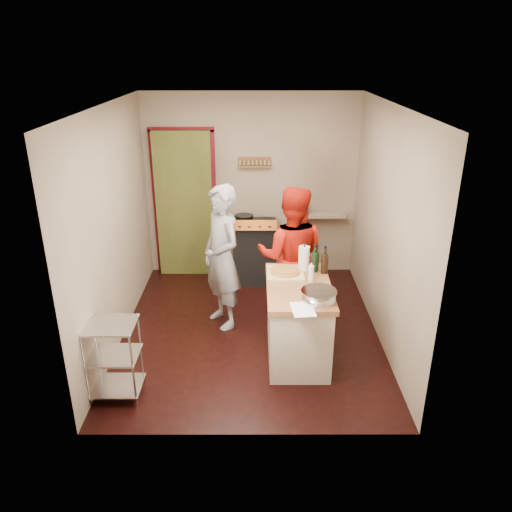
# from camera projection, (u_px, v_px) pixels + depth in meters

# --- Properties ---
(floor) EXTENTS (3.50, 3.50, 0.00)m
(floor) POSITION_uv_depth(u_px,v_px,m) (250.00, 330.00, 5.98)
(floor) COLOR black
(floor) RESTS_ON ground
(back_wall) EXTENTS (3.00, 0.44, 2.60)m
(back_wall) POSITION_uv_depth(u_px,v_px,m) (207.00, 197.00, 7.18)
(back_wall) COLOR tan
(back_wall) RESTS_ON ground
(left_wall) EXTENTS (0.04, 3.50, 2.60)m
(left_wall) POSITION_uv_depth(u_px,v_px,m) (114.00, 228.00, 5.48)
(left_wall) COLOR tan
(left_wall) RESTS_ON ground
(right_wall) EXTENTS (0.04, 3.50, 2.60)m
(right_wall) POSITION_uv_depth(u_px,v_px,m) (386.00, 228.00, 5.48)
(right_wall) COLOR tan
(right_wall) RESTS_ON ground
(ceiling) EXTENTS (3.00, 3.50, 0.02)m
(ceiling) POSITION_uv_depth(u_px,v_px,m) (249.00, 104.00, 4.97)
(ceiling) COLOR white
(ceiling) RESTS_ON back_wall
(stove) EXTENTS (0.60, 0.63, 1.00)m
(stove) POSITION_uv_depth(u_px,v_px,m) (255.00, 250.00, 7.12)
(stove) COLOR black
(stove) RESTS_ON ground
(wire_shelving) EXTENTS (0.48, 0.40, 0.80)m
(wire_shelving) POSITION_uv_depth(u_px,v_px,m) (114.00, 356.00, 4.70)
(wire_shelving) COLOR silver
(wire_shelving) RESTS_ON ground
(island) EXTENTS (0.67, 1.25, 1.16)m
(island) POSITION_uv_depth(u_px,v_px,m) (298.00, 318.00, 5.33)
(island) COLOR beige
(island) RESTS_ON ground
(person_stripe) EXTENTS (0.69, 0.76, 1.73)m
(person_stripe) POSITION_uv_depth(u_px,v_px,m) (222.00, 258.00, 5.80)
(person_stripe) COLOR #A4A5A9
(person_stripe) RESTS_ON ground
(person_red) EXTENTS (0.92, 0.77, 1.70)m
(person_red) POSITION_uv_depth(u_px,v_px,m) (291.00, 257.00, 5.88)
(person_red) COLOR #B1170B
(person_red) RESTS_ON ground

